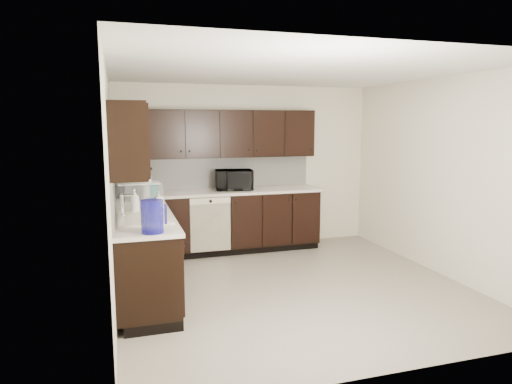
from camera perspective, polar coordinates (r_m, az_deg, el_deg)
floor at (r=5.55m, az=4.56°, el=-11.72°), size 4.00×4.00×0.00m
ceiling at (r=5.24m, az=4.90°, el=14.85°), size 4.00×4.00×0.00m
wall_back at (r=7.14m, az=-1.20°, el=3.17°), size 4.00×0.02×2.50m
wall_left at (r=4.89m, az=-17.64°, el=0.24°), size 0.02×4.00×2.50m
wall_right at (r=6.27m, az=21.99°, el=1.78°), size 0.02×4.00×2.50m
wall_front at (r=3.50m, az=16.87°, el=-2.94°), size 4.00×0.02×2.50m
lower_cabinets at (r=6.21m, az=-7.94°, el=-5.59°), size 3.00×2.80×0.90m
countertop at (r=6.10m, az=-8.05°, el=-0.98°), size 3.03×2.83×0.04m
backsplash at (r=6.24m, az=-10.30°, el=1.60°), size 3.00×2.80×0.48m
upper_cabinets at (r=6.10m, az=-9.24°, el=7.02°), size 3.00×2.80×0.70m
dishwasher at (r=6.52m, az=-5.71°, el=-3.67°), size 0.58×0.04×0.78m
sink at (r=4.95m, az=-13.74°, el=-3.85°), size 0.54×0.82×0.42m
microwave at (r=6.80m, az=-2.76°, el=1.52°), size 0.59×0.44×0.30m
soap_bottle_a at (r=5.51m, az=-12.06°, el=-0.88°), size 0.11×0.11×0.19m
soap_bottle_b at (r=5.24m, az=-14.90°, el=-1.09°), size 0.13×0.13×0.26m
toaster_oven at (r=6.60m, az=-15.24°, el=0.56°), size 0.32×0.25×0.20m
storage_bin at (r=6.26m, az=-14.40°, el=0.20°), size 0.62×0.53×0.20m
blue_pitcher at (r=4.23m, az=-12.86°, el=-3.01°), size 0.25×0.25×0.30m
teal_tumbler at (r=6.23m, az=-12.65°, el=0.22°), size 0.11×0.11×0.20m
paper_towel_roll at (r=6.26m, az=-13.51°, el=0.62°), size 0.16×0.16×0.29m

